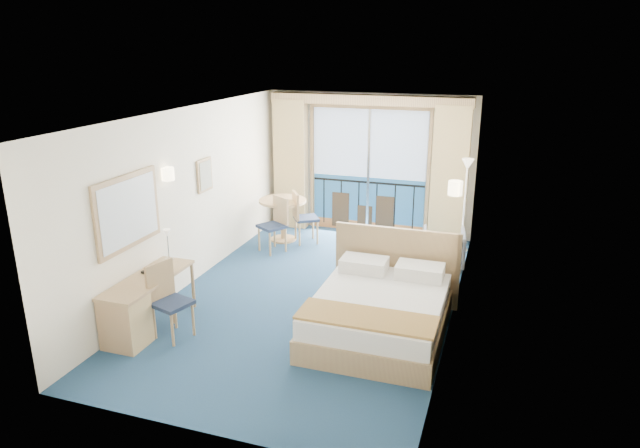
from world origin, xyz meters
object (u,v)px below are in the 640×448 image
at_px(floor_lamp, 466,182).
at_px(desk, 131,313).
at_px(armchair, 443,248).
at_px(desk_chair, 167,296).
at_px(table_chair_b, 276,221).
at_px(bed, 380,310).
at_px(round_table, 283,209).
at_px(nightstand, 442,279).
at_px(table_chair_a, 302,214).

height_order(floor_lamp, desk, floor_lamp).
xyz_separation_m(armchair, desk_chair, (-3.03, -3.51, 0.23)).
distance_m(floor_lamp, table_chair_b, 3.41).
xyz_separation_m(bed, desk, (-2.90, -1.21, 0.07)).
relative_size(armchair, round_table, 0.79).
xyz_separation_m(floor_lamp, desk_chair, (-3.26, -4.36, -0.72)).
height_order(nightstand, floor_lamp, floor_lamp).
height_order(armchair, table_chair_a, table_chair_a).
bearing_deg(armchair, table_chair_b, -4.37).
xyz_separation_m(desk, table_chair_b, (0.44, 3.61, 0.17)).
bearing_deg(bed, nightstand, 66.24).
bearing_deg(table_chair_a, bed, -176.84).
bearing_deg(floor_lamp, armchair, -105.18).
bearing_deg(bed, table_chair_a, 126.35).
distance_m(round_table, table_chair_b, 0.57).
bearing_deg(table_chair_b, desk, -65.37).
distance_m(armchair, desk_chair, 4.64).
distance_m(armchair, table_chair_b, 2.96).
height_order(floor_lamp, table_chair_b, floor_lamp).
xyz_separation_m(bed, round_table, (-2.55, 2.96, 0.29)).
relative_size(nightstand, armchair, 0.74).
height_order(nightstand, armchair, armchair).
xyz_separation_m(nightstand, desk_chair, (-3.16, -2.33, 0.29)).
bearing_deg(nightstand, floor_lamp, 87.29).
height_order(armchair, desk, desk).
bearing_deg(desk, table_chair_a, 79.91).
distance_m(desk, desk_chair, 0.49).
height_order(armchair, desk_chair, desk_chair).
bearing_deg(desk_chair, armchair, -23.96).
distance_m(desk_chair, table_chair_a, 3.88).
bearing_deg(table_chair_b, desk_chair, -59.86).
relative_size(bed, table_chair_b, 2.16).
distance_m(table_chair_a, table_chair_b, 0.61).
bearing_deg(desk_chair, table_chair_a, 11.14).
xyz_separation_m(bed, nightstand, (0.62, 1.41, -0.06)).
bearing_deg(armchair, bed, 71.27).
distance_m(floor_lamp, desk_chair, 5.49).
height_order(armchair, round_table, round_table).
bearing_deg(armchair, desk_chair, 41.14).
height_order(nightstand, round_table, round_table).
relative_size(bed, nightstand, 4.12).
height_order(desk, desk_chair, desk_chair).
bearing_deg(bed, desk_chair, -160.05).
height_order(round_table, table_chair_b, table_chair_b).
bearing_deg(desk, nightstand, 36.61).
relative_size(desk_chair, round_table, 1.11).
bearing_deg(desk, floor_lamp, 52.13).
height_order(floor_lamp, desk_chair, floor_lamp).
height_order(desk, round_table, round_table).
relative_size(armchair, desk_chair, 0.71).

